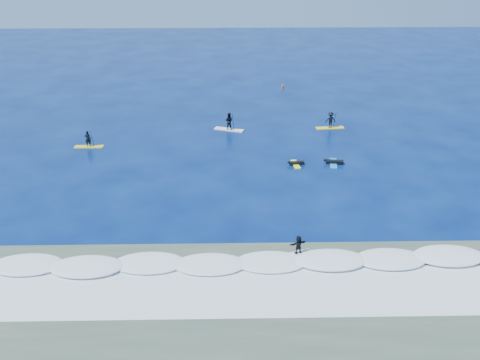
{
  "coord_description": "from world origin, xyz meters",
  "views": [
    {
      "loc": [
        -1.61,
        -39.5,
        20.25
      ],
      "look_at": [
        -0.78,
        1.58,
        0.6
      ],
      "focal_mm": 40.0,
      "sensor_mm": 36.0,
      "label": 1
    }
  ],
  "objects_px": {
    "sup_paddler_right": "(330,121)",
    "prone_paddler_far": "(334,162)",
    "prone_paddler_near": "(296,163)",
    "marker_buoy": "(283,86)",
    "sup_paddler_left": "(88,141)",
    "wave_surfer": "(298,246)",
    "sup_paddler_center": "(229,123)"
  },
  "relations": [
    {
      "from": "sup_paddler_right",
      "to": "prone_paddler_far",
      "type": "distance_m",
      "value": 9.8
    },
    {
      "from": "prone_paddler_far",
      "to": "wave_surfer",
      "type": "xyz_separation_m",
      "value": [
        -5.17,
        -15.36,
        0.63
      ]
    },
    {
      "from": "sup_paddler_left",
      "to": "prone_paddler_far",
      "type": "bearing_deg",
      "value": -11.68
    },
    {
      "from": "wave_surfer",
      "to": "prone_paddler_far",
      "type": "bearing_deg",
      "value": 50.91
    },
    {
      "from": "sup_paddler_center",
      "to": "sup_paddler_right",
      "type": "distance_m",
      "value": 11.13
    },
    {
      "from": "wave_surfer",
      "to": "marker_buoy",
      "type": "xyz_separation_m",
      "value": [
        2.76,
        41.14,
        -0.49
      ]
    },
    {
      "from": "marker_buoy",
      "to": "sup_paddler_center",
      "type": "bearing_deg",
      "value": -114.25
    },
    {
      "from": "sup_paddler_right",
      "to": "wave_surfer",
      "type": "xyz_separation_m",
      "value": [
        -6.5,
        -25.05,
        -0.05
      ]
    },
    {
      "from": "sup_paddler_left",
      "to": "prone_paddler_far",
      "type": "distance_m",
      "value": 24.39
    },
    {
      "from": "sup_paddler_right",
      "to": "sup_paddler_center",
      "type": "bearing_deg",
      "value": 176.07
    },
    {
      "from": "sup_paddler_right",
      "to": "sup_paddler_left",
      "type": "bearing_deg",
      "value": -174.2
    },
    {
      "from": "sup_paddler_right",
      "to": "wave_surfer",
      "type": "distance_m",
      "value": 25.88
    },
    {
      "from": "sup_paddler_left",
      "to": "prone_paddler_near",
      "type": "xyz_separation_m",
      "value": [
        20.37,
        -4.8,
        -0.49
      ]
    },
    {
      "from": "prone_paddler_near",
      "to": "sup_paddler_right",
      "type": "bearing_deg",
      "value": -32.69
    },
    {
      "from": "prone_paddler_near",
      "to": "prone_paddler_far",
      "type": "bearing_deg",
      "value": -93.74
    },
    {
      "from": "sup_paddler_center",
      "to": "wave_surfer",
      "type": "relative_size",
      "value": 1.65
    },
    {
      "from": "prone_paddler_near",
      "to": "sup_paddler_left",
      "type": "bearing_deg",
      "value": 70.5
    },
    {
      "from": "sup_paddler_right",
      "to": "marker_buoy",
      "type": "bearing_deg",
      "value": 97.61
    },
    {
      "from": "prone_paddler_near",
      "to": "marker_buoy",
      "type": "bearing_deg",
      "value": -8.79
    },
    {
      "from": "prone_paddler_near",
      "to": "marker_buoy",
      "type": "distance_m",
      "value": 25.97
    },
    {
      "from": "sup_paddler_left",
      "to": "wave_surfer",
      "type": "relative_size",
      "value": 1.44
    },
    {
      "from": "sup_paddler_left",
      "to": "wave_surfer",
      "type": "xyz_separation_m",
      "value": [
        18.77,
        -20.01,
        0.17
      ]
    },
    {
      "from": "prone_paddler_near",
      "to": "marker_buoy",
      "type": "xyz_separation_m",
      "value": [
        1.16,
        25.94,
        0.17
      ]
    },
    {
      "from": "sup_paddler_left",
      "to": "marker_buoy",
      "type": "relative_size",
      "value": 4.04
    },
    {
      "from": "prone_paddler_far",
      "to": "wave_surfer",
      "type": "bearing_deg",
      "value": 169.98
    },
    {
      "from": "sup_paddler_center",
      "to": "prone_paddler_near",
      "type": "relative_size",
      "value": 1.62
    },
    {
      "from": "sup_paddler_right",
      "to": "prone_paddler_far",
      "type": "xyz_separation_m",
      "value": [
        -1.33,
        -9.69,
        -0.68
      ]
    },
    {
      "from": "prone_paddler_near",
      "to": "wave_surfer",
      "type": "distance_m",
      "value": 15.3
    },
    {
      "from": "wave_surfer",
      "to": "marker_buoy",
      "type": "relative_size",
      "value": 2.81
    },
    {
      "from": "sup_paddler_center",
      "to": "prone_paddler_far",
      "type": "distance_m",
      "value": 13.59
    },
    {
      "from": "sup_paddler_center",
      "to": "sup_paddler_left",
      "type": "bearing_deg",
      "value": -142.01
    },
    {
      "from": "prone_paddler_near",
      "to": "wave_surfer",
      "type": "height_order",
      "value": "wave_surfer"
    }
  ]
}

